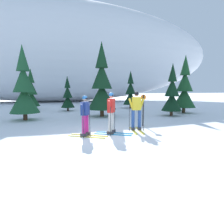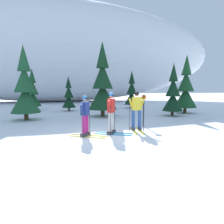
# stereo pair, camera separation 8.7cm
# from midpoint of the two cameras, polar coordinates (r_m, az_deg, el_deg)

# --- Properties ---
(ground_plane) EXTENTS (120.00, 120.00, 0.00)m
(ground_plane) POSITION_cam_midpoint_polar(r_m,az_deg,el_deg) (8.39, -3.20, -7.02)
(ground_plane) COLOR white
(skier_yellow_jacket) EXTENTS (0.77, 1.61, 1.83)m
(skier_yellow_jacket) POSITION_cam_midpoint_polar(r_m,az_deg,el_deg) (9.55, 6.58, 0.51)
(skier_yellow_jacket) COLOR gold
(skier_yellow_jacket) RESTS_ON ground
(skier_navy_jacket) EXTENTS (1.63, 1.16, 1.69)m
(skier_navy_jacket) POSITION_cam_midpoint_polar(r_m,az_deg,el_deg) (8.44, -7.77, -0.92)
(skier_navy_jacket) COLOR gold
(skier_navy_jacket) RESTS_ON ground
(skier_red_jacket) EXTENTS (1.68, 1.17, 1.80)m
(skier_red_jacket) POSITION_cam_midpoint_polar(r_m,az_deg,el_deg) (8.79, -0.45, -0.03)
(skier_red_jacket) COLOR #2893CC
(skier_red_jacket) RESTS_ON ground
(pine_tree_far_left) EXTENTS (1.43, 1.43, 3.69)m
(pine_tree_far_left) POSITION_cam_midpoint_polar(r_m,az_deg,el_deg) (19.42, -21.79, 5.00)
(pine_tree_far_left) COLOR #47301E
(pine_tree_far_left) RESTS_ON ground
(pine_tree_left) EXTENTS (1.77, 1.77, 4.60)m
(pine_tree_left) POSITION_cam_midpoint_polar(r_m,az_deg,el_deg) (13.64, -23.60, 5.92)
(pine_tree_left) COLOR #47301E
(pine_tree_left) RESTS_ON ground
(pine_tree_center_left) EXTENTS (1.16, 1.16, 3.00)m
(pine_tree_center_left) POSITION_cam_midpoint_polar(r_m,az_deg,el_deg) (17.98, -12.45, 4.29)
(pine_tree_center_left) COLOR #47301E
(pine_tree_center_left) RESTS_ON ground
(pine_tree_center) EXTENTS (1.98, 1.98, 5.11)m
(pine_tree_center) POSITION_cam_midpoint_polar(r_m,az_deg,el_deg) (14.14, -3.05, 7.37)
(pine_tree_center) COLOR #47301E
(pine_tree_center) RESTS_ON ground
(pine_tree_center_right) EXTENTS (1.41, 1.41, 3.64)m
(pine_tree_center_right) POSITION_cam_midpoint_polar(r_m,az_deg,el_deg) (20.04, 5.07, 5.43)
(pine_tree_center_right) COLOR #47301E
(pine_tree_center_right) RESTS_ON ground
(pine_tree_right) EXTENTS (1.43, 1.43, 3.71)m
(pine_tree_right) POSITION_cam_midpoint_polar(r_m,az_deg,el_deg) (15.05, 16.28, 4.84)
(pine_tree_right) COLOR #47301E
(pine_tree_right) RESTS_ON ground
(pine_tree_far_right) EXTENTS (1.76, 1.76, 4.55)m
(pine_tree_far_right) POSITION_cam_midpoint_polar(r_m,az_deg,el_deg) (17.12, 19.51, 6.10)
(pine_tree_far_right) COLOR #47301E
(pine_tree_far_right) RESTS_ON ground
(snow_ridge_background) EXTENTS (47.23, 14.00, 14.04)m
(snow_ridge_background) POSITION_cam_midpoint_polar(r_m,az_deg,el_deg) (31.00, -16.11, 15.89)
(snow_ridge_background) COLOR white
(snow_ridge_background) RESTS_ON ground
(trail_marker_post) EXTENTS (0.28, 0.07, 1.65)m
(trail_marker_post) POSITION_cam_midpoint_polar(r_m,az_deg,el_deg) (10.70, 8.50, 0.98)
(trail_marker_post) COLOR black
(trail_marker_post) RESTS_ON ground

